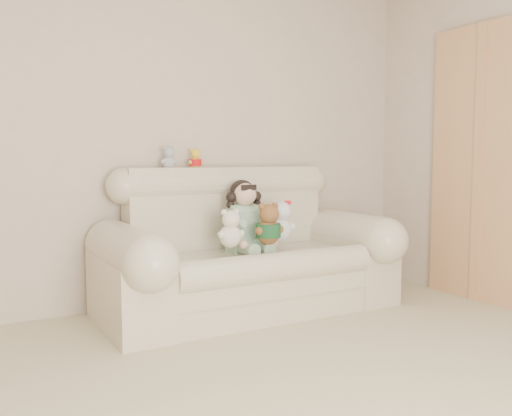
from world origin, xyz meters
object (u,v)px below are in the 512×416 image
Objects in this scene: seated_child at (244,215)px; cream_teddy at (230,225)px; brown_teddy at (268,220)px; white_cat at (281,217)px; sofa at (249,240)px.

cream_teddy is (-0.23, -0.23, -0.03)m from seated_child.
cream_teddy is (-0.28, 0.02, -0.02)m from brown_teddy.
white_cat reaches higher than cream_teddy.
white_cat is (0.19, -0.18, -0.01)m from seated_child.
brown_teddy is at bearing 17.84° from cream_teddy.
sofa is 3.97× the size of seated_child.
seated_child is (0.01, 0.08, 0.17)m from sofa.
white_cat is at bearing -27.21° from sofa.
sofa is 6.91× the size of cream_teddy.
white_cat is at bearing 27.84° from cream_teddy.
brown_teddy is 0.97× the size of white_cat.
white_cat is 0.43m from cream_teddy.
sofa is 0.30m from cream_teddy.
sofa is at bearing 55.07° from cream_teddy.
seated_child is 0.32m from cream_teddy.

